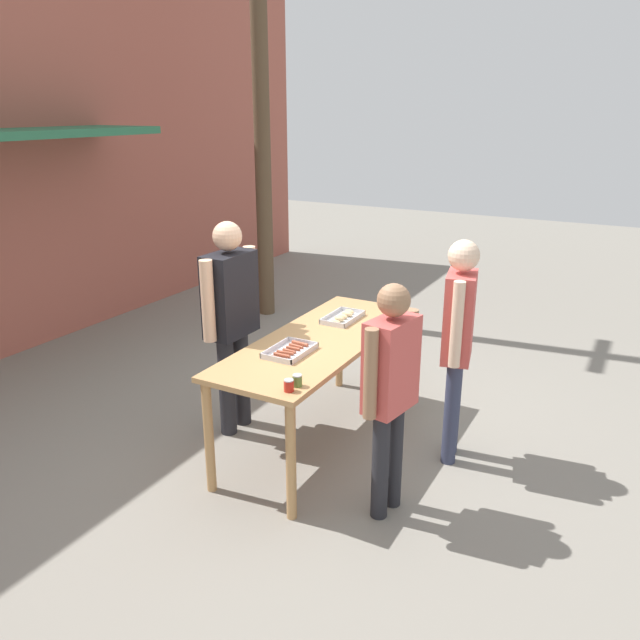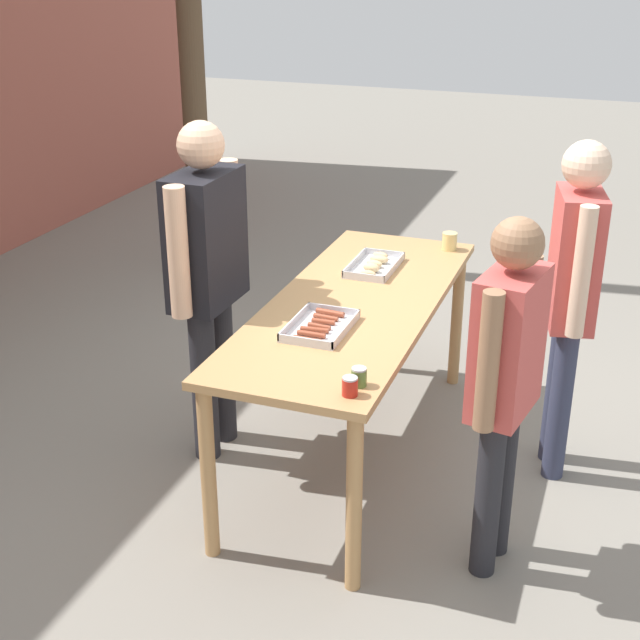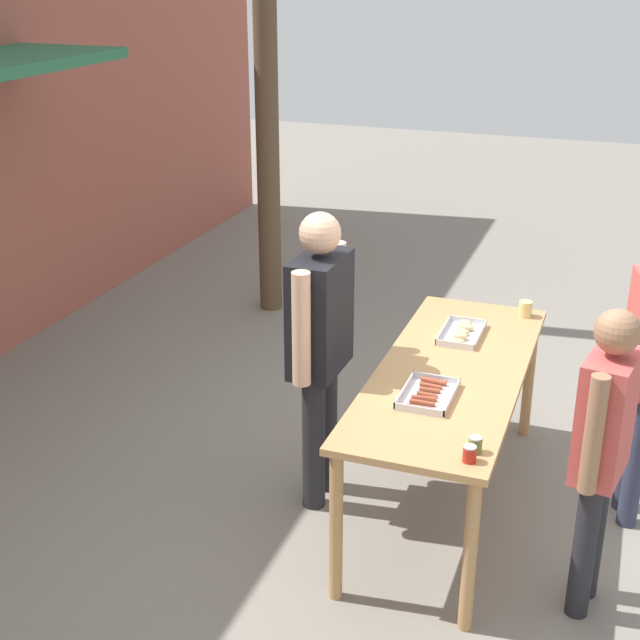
# 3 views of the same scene
# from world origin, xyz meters

# --- Properties ---
(ground_plane) EXTENTS (24.00, 24.00, 0.00)m
(ground_plane) POSITION_xyz_m (0.00, 0.00, 0.00)
(ground_plane) COLOR gray
(serving_table) EXTENTS (2.18, 0.81, 0.91)m
(serving_table) POSITION_xyz_m (0.00, 0.00, 0.80)
(serving_table) COLOR tan
(serving_table) RESTS_ON ground
(food_tray_sausages) EXTENTS (0.40, 0.27, 0.04)m
(food_tray_sausages) POSITION_xyz_m (-0.39, 0.04, 0.92)
(food_tray_sausages) COLOR silver
(food_tray_sausages) RESTS_ON serving_table
(food_tray_buns) EXTENTS (0.42, 0.24, 0.06)m
(food_tray_buns) POSITION_xyz_m (0.49, 0.04, 0.93)
(food_tray_buns) COLOR silver
(food_tray_buns) RESTS_ON serving_table
(condiment_jar_mustard) EXTENTS (0.07, 0.07, 0.08)m
(condiment_jar_mustard) POSITION_xyz_m (-0.96, -0.29, 0.95)
(condiment_jar_mustard) COLOR #B22319
(condiment_jar_mustard) RESTS_ON serving_table
(condiment_jar_ketchup) EXTENTS (0.07, 0.07, 0.08)m
(condiment_jar_ketchup) POSITION_xyz_m (-0.87, -0.30, 0.95)
(condiment_jar_ketchup) COLOR #567A38
(condiment_jar_ketchup) RESTS_ON serving_table
(beer_cup) EXTENTS (0.09, 0.09, 0.10)m
(beer_cup) POSITION_xyz_m (0.95, -0.28, 0.96)
(beer_cup) COLOR #DBC67A
(beer_cup) RESTS_ON serving_table
(person_server_behind_table) EXTENTS (0.66, 0.26, 1.81)m
(person_server_behind_table) POSITION_xyz_m (-0.17, 0.74, 1.07)
(person_server_behind_table) COLOR #232328
(person_server_behind_table) RESTS_ON ground
(person_customer_holding_hotdog) EXTENTS (0.55, 0.27, 1.63)m
(person_customer_holding_hotdog) POSITION_xyz_m (-0.64, -0.87, 0.97)
(person_customer_holding_hotdog) COLOR #232328
(person_customer_holding_hotdog) RESTS_ON ground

